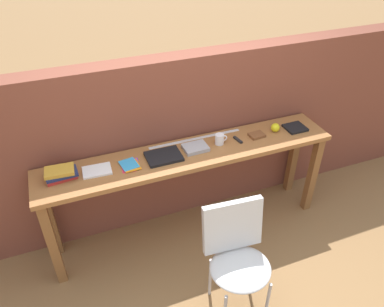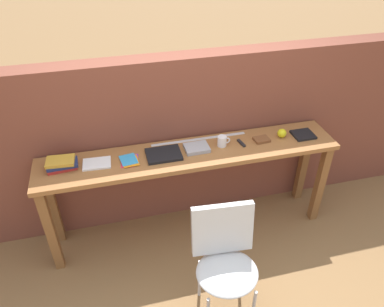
{
  "view_description": "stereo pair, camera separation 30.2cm",
  "coord_description": "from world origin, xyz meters",
  "px_view_note": "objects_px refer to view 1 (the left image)",
  "views": [
    {
      "loc": [
        -0.89,
        -2.05,
        2.64
      ],
      "look_at": [
        0.0,
        0.25,
        0.9
      ],
      "focal_mm": 35.0,
      "sensor_mm": 36.0,
      "label": 1
    },
    {
      "loc": [
        -0.61,
        -2.14,
        2.64
      ],
      "look_at": [
        0.0,
        0.25,
        0.9
      ],
      "focal_mm": 35.0,
      "sensor_mm": 36.0,
      "label": 2
    }
  ],
  "objects_px": {
    "pamphlet_pile_colourful": "(130,165)",
    "book_open_centre": "(164,156)",
    "leather_journal_brown": "(257,135)",
    "book_repair_rightmost": "(295,128)",
    "book_stack_leftmost": "(61,174)",
    "sports_ball_small": "(275,128)",
    "multitool_folded": "(238,140)",
    "chair_white_moulded": "(237,254)",
    "mug": "(220,139)",
    "magazine_cycling": "(97,171)"
  },
  "relations": [
    {
      "from": "magazine_cycling",
      "to": "multitool_folded",
      "type": "relative_size",
      "value": 1.97
    },
    {
      "from": "mug",
      "to": "leather_journal_brown",
      "type": "bearing_deg",
      "value": -2.08
    },
    {
      "from": "book_stack_leftmost",
      "to": "magazine_cycling",
      "type": "height_order",
      "value": "book_stack_leftmost"
    },
    {
      "from": "sports_ball_small",
      "to": "book_stack_leftmost",
      "type": "bearing_deg",
      "value": 179.92
    },
    {
      "from": "book_stack_leftmost",
      "to": "mug",
      "type": "bearing_deg",
      "value": -0.16
    },
    {
      "from": "pamphlet_pile_colourful",
      "to": "book_repair_rightmost",
      "type": "xyz_separation_m",
      "value": [
        1.52,
        0.0,
        0.0
      ]
    },
    {
      "from": "pamphlet_pile_colourful",
      "to": "mug",
      "type": "distance_m",
      "value": 0.79
    },
    {
      "from": "magazine_cycling",
      "to": "leather_journal_brown",
      "type": "bearing_deg",
      "value": 3.07
    },
    {
      "from": "chair_white_moulded",
      "to": "book_stack_leftmost",
      "type": "height_order",
      "value": "book_stack_leftmost"
    },
    {
      "from": "magazine_cycling",
      "to": "pamphlet_pile_colourful",
      "type": "xyz_separation_m",
      "value": [
        0.25,
        -0.02,
        -0.0
      ]
    },
    {
      "from": "magazine_cycling",
      "to": "pamphlet_pile_colourful",
      "type": "bearing_deg",
      "value": -1.74
    },
    {
      "from": "book_stack_leftmost",
      "to": "sports_ball_small",
      "type": "relative_size",
      "value": 3.07
    },
    {
      "from": "pamphlet_pile_colourful",
      "to": "book_repair_rightmost",
      "type": "distance_m",
      "value": 1.52
    },
    {
      "from": "book_stack_leftmost",
      "to": "mug",
      "type": "distance_m",
      "value": 1.3
    },
    {
      "from": "chair_white_moulded",
      "to": "pamphlet_pile_colourful",
      "type": "relative_size",
      "value": 4.85
    },
    {
      "from": "book_repair_rightmost",
      "to": "multitool_folded",
      "type": "bearing_deg",
      "value": 178.27
    },
    {
      "from": "book_stack_leftmost",
      "to": "book_repair_rightmost",
      "type": "bearing_deg",
      "value": -0.86
    },
    {
      "from": "book_repair_rightmost",
      "to": "leather_journal_brown",
      "type": "bearing_deg",
      "value": 177.44
    },
    {
      "from": "magazine_cycling",
      "to": "leather_journal_brown",
      "type": "distance_m",
      "value": 1.39
    },
    {
      "from": "magazine_cycling",
      "to": "book_open_centre",
      "type": "distance_m",
      "value": 0.53
    },
    {
      "from": "multitool_folded",
      "to": "book_repair_rightmost",
      "type": "relative_size",
      "value": 0.61
    },
    {
      "from": "book_open_centre",
      "to": "multitool_folded",
      "type": "distance_m",
      "value": 0.67
    },
    {
      "from": "pamphlet_pile_colourful",
      "to": "sports_ball_small",
      "type": "height_order",
      "value": "sports_ball_small"
    },
    {
      "from": "sports_ball_small",
      "to": "book_repair_rightmost",
      "type": "distance_m",
      "value": 0.2
    },
    {
      "from": "leather_journal_brown",
      "to": "book_repair_rightmost",
      "type": "height_order",
      "value": "leather_journal_brown"
    },
    {
      "from": "magazine_cycling",
      "to": "chair_white_moulded",
      "type": "bearing_deg",
      "value": -43.45
    },
    {
      "from": "pamphlet_pile_colourful",
      "to": "mug",
      "type": "height_order",
      "value": "mug"
    },
    {
      "from": "sports_ball_small",
      "to": "book_open_centre",
      "type": "bearing_deg",
      "value": -178.73
    },
    {
      "from": "leather_journal_brown",
      "to": "pamphlet_pile_colourful",
      "type": "bearing_deg",
      "value": 176.14
    },
    {
      "from": "book_repair_rightmost",
      "to": "sports_ball_small",
      "type": "bearing_deg",
      "value": 171.37
    },
    {
      "from": "sports_ball_small",
      "to": "book_repair_rightmost",
      "type": "xyz_separation_m",
      "value": [
        0.19,
        -0.03,
        -0.03
      ]
    },
    {
      "from": "magazine_cycling",
      "to": "book_repair_rightmost",
      "type": "xyz_separation_m",
      "value": [
        1.77,
        -0.02,
        0.0
      ]
    },
    {
      "from": "book_stack_leftmost",
      "to": "leather_journal_brown",
      "type": "bearing_deg",
      "value": -0.57
    },
    {
      "from": "mug",
      "to": "book_open_centre",
      "type": "bearing_deg",
      "value": -177.47
    },
    {
      "from": "book_repair_rightmost",
      "to": "chair_white_moulded",
      "type": "bearing_deg",
      "value": -140.01
    },
    {
      "from": "book_open_centre",
      "to": "pamphlet_pile_colourful",
      "type": "bearing_deg",
      "value": -178.22
    },
    {
      "from": "pamphlet_pile_colourful",
      "to": "multitool_folded",
      "type": "xyz_separation_m",
      "value": [
        0.95,
        0.02,
        0.0
      ]
    },
    {
      "from": "book_stack_leftmost",
      "to": "book_open_centre",
      "type": "xyz_separation_m",
      "value": [
        0.79,
        -0.03,
        -0.03
      ]
    },
    {
      "from": "multitool_folded",
      "to": "sports_ball_small",
      "type": "bearing_deg",
      "value": 2.31
    },
    {
      "from": "leather_journal_brown",
      "to": "chair_white_moulded",
      "type": "bearing_deg",
      "value": -129.63
    },
    {
      "from": "pamphlet_pile_colourful",
      "to": "multitool_folded",
      "type": "bearing_deg",
      "value": 1.01
    },
    {
      "from": "book_stack_leftmost",
      "to": "sports_ball_small",
      "type": "distance_m",
      "value": 1.84
    },
    {
      "from": "multitool_folded",
      "to": "book_repair_rightmost",
      "type": "xyz_separation_m",
      "value": [
        0.57,
        -0.01,
        0.0
      ]
    },
    {
      "from": "pamphlet_pile_colourful",
      "to": "book_open_centre",
      "type": "bearing_deg",
      "value": 1.78
    },
    {
      "from": "chair_white_moulded",
      "to": "mug",
      "type": "bearing_deg",
      "value": 74.56
    },
    {
      "from": "pamphlet_pile_colourful",
      "to": "mug",
      "type": "relative_size",
      "value": 1.67
    },
    {
      "from": "book_stack_leftmost",
      "to": "multitool_folded",
      "type": "xyz_separation_m",
      "value": [
        1.46,
        -0.02,
        -0.03
      ]
    },
    {
      "from": "multitool_folded",
      "to": "chair_white_moulded",
      "type": "bearing_deg",
      "value": -115.55
    },
    {
      "from": "mug",
      "to": "multitool_folded",
      "type": "bearing_deg",
      "value": -4.91
    },
    {
      "from": "book_open_centre",
      "to": "mug",
      "type": "xyz_separation_m",
      "value": [
        0.5,
        0.02,
        0.03
      ]
    }
  ]
}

